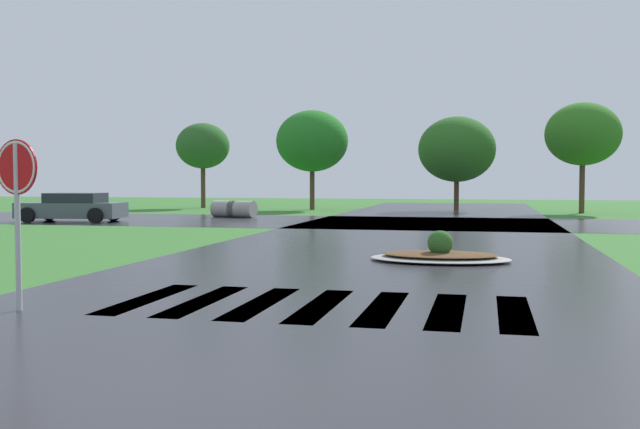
# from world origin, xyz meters

# --- Properties ---
(asphalt_roadway) EXTENTS (10.23, 80.00, 0.01)m
(asphalt_roadway) POSITION_xyz_m (0.00, 10.00, 0.00)
(asphalt_roadway) COLOR #2B2B30
(asphalt_roadway) RESTS_ON ground
(asphalt_cross_road) EXTENTS (90.00, 9.20, 0.01)m
(asphalt_cross_road) POSITION_xyz_m (0.00, 25.12, 0.00)
(asphalt_cross_road) COLOR #2B2B30
(asphalt_cross_road) RESTS_ON ground
(crosswalk_stripes) EXTENTS (5.85, 2.87, 0.01)m
(crosswalk_stripes) POSITION_xyz_m (0.00, 5.20, 0.00)
(crosswalk_stripes) COLOR white
(crosswalk_stripes) RESTS_ON ground
(stop_sign) EXTENTS (0.75, 0.20, 2.37)m
(stop_sign) POSITION_xyz_m (-3.97, 3.86, 1.75)
(stop_sign) COLOR #B2B5BA
(stop_sign) RESTS_ON ground
(median_island) EXTENTS (3.10, 1.99, 0.68)m
(median_island) POSITION_xyz_m (1.33, 11.28, 0.13)
(median_island) COLOR #9E9B93
(median_island) RESTS_ON ground
(car_blue_compact) EXTENTS (4.49, 2.44, 1.22)m
(car_blue_compact) POSITION_xyz_m (-14.76, 22.64, 0.59)
(car_blue_compact) COLOR #4C545B
(car_blue_compact) RESTS_ON ground
(drainage_pipe_stack) EXTENTS (2.26, 1.24, 0.79)m
(drainage_pipe_stack) POSITION_xyz_m (-9.28, 27.48, 0.39)
(drainage_pipe_stack) COLOR #9E9B93
(drainage_pipe_stack) RESTS_ON ground
(background_treeline) EXTENTS (39.47, 6.17, 5.82)m
(background_treeline) POSITION_xyz_m (3.51, 36.74, 3.79)
(background_treeline) COLOR #4C3823
(background_treeline) RESTS_ON ground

